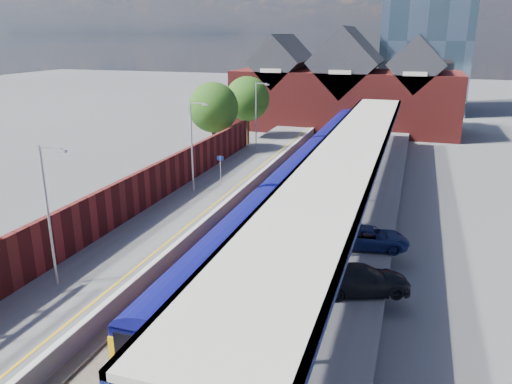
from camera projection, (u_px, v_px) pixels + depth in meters
ground at (298, 183)px, 44.77m from camera, size 240.00×240.00×0.00m
ballast_bed at (265, 220)px, 35.69m from camera, size 6.00×76.00×0.06m
rails at (265, 219)px, 35.66m from camera, size 4.51×76.00×0.14m
left_platform at (195, 206)px, 37.15m from camera, size 5.00×76.00×1.00m
right_platform at (350, 224)px, 33.80m from camera, size 6.00×76.00×1.00m
coping_left at (224, 203)px, 36.31m from camera, size 0.30×76.00×0.05m
coping_right at (309, 212)px, 34.47m from camera, size 0.30×76.00×0.05m
yellow_line at (216, 202)px, 36.49m from camera, size 0.14×76.00×0.01m
train at (322, 153)px, 46.86m from camera, size 2.87×65.90×3.45m
canopy at (350, 149)px, 34.28m from camera, size 4.50×52.00×4.48m
lamp_post_b at (50, 208)px, 23.35m from camera, size 1.48×0.18×7.00m
lamp_post_c at (193, 141)px, 37.86m from camera, size 1.48×0.18×7.00m
lamp_post_d at (257, 111)px, 52.37m from camera, size 1.48×0.18×7.00m
platform_sign at (220, 166)px, 39.97m from camera, size 0.55×0.08×2.50m
brick_wall at (113, 205)px, 31.46m from camera, size 0.35×50.00×3.86m
station_building at (345, 90)px, 68.52m from camera, size 30.00×12.12×13.78m
tree_near at (214, 109)px, 51.53m from camera, size 5.20×5.20×8.10m
tree_far at (248, 100)px, 58.50m from camera, size 5.20×5.20×8.10m
parked_car_dark at (361, 279)px, 23.61m from camera, size 5.08×3.52×1.37m
parked_car_blue at (370, 238)px, 28.60m from camera, size 4.77×2.83×1.24m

